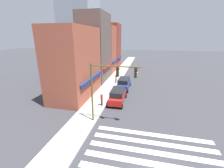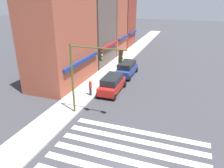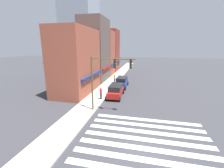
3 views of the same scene
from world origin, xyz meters
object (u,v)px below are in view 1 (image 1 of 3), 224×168
Objects in this scene: traffic_signal at (108,82)px; suv_red at (118,95)px; suv_blue at (124,83)px; pedestrian_orange_vest at (116,78)px; pedestrian_red_jacket at (102,99)px.

traffic_signal is 6.77m from suv_red.
suv_red is at bearing 0.90° from traffic_signal.
suv_blue is (5.99, 0.00, 0.00)m from suv_red.
pedestrian_orange_vest is (2.87, 2.03, 0.04)m from suv_blue.
pedestrian_orange_vest is (8.85, 2.03, 0.04)m from suv_red.
suv_blue reaches higher than pedestrian_orange_vest.
pedestrian_orange_vest is at bearing -49.18° from pedestrian_red_jacket.
suv_blue is 2.67× the size of pedestrian_red_jacket.
traffic_signal is at bearing 22.34° from pedestrian_orange_vest.
traffic_signal is 5.60m from pedestrian_red_jacket.
suv_blue is 2.67× the size of pedestrian_orange_vest.
suv_blue is at bearing -1.24° from suv_red.
traffic_signal reaches higher than suv_blue.
suv_red reaches higher than pedestrian_orange_vest.
suv_red is 5.99m from suv_blue.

